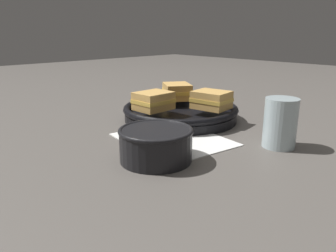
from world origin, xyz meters
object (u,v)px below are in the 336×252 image
(skillet, at_px, (180,113))
(sandwich_near_right, at_px, (211,100))
(sandwich_far_left, at_px, (177,91))
(drinking_glass, at_px, (280,123))
(sandwich_near_left, at_px, (154,101))
(soup_bowl, at_px, (156,142))
(spoon, at_px, (167,141))

(skillet, bearing_deg, sandwich_near_right, 21.09)
(sandwich_far_left, height_order, drinking_glass, drinking_glass)
(sandwich_near_left, bearing_deg, drinking_glass, 14.70)
(skillet, xyz_separation_m, sandwich_far_left, (-0.07, 0.06, 0.04))
(soup_bowl, relative_size, drinking_glass, 1.34)
(sandwich_near_right, xyz_separation_m, drinking_glass, (0.22, -0.04, -0.01))
(spoon, distance_m, drinking_glass, 0.24)
(spoon, xyz_separation_m, sandwich_far_left, (-0.19, 0.22, 0.06))
(skillet, bearing_deg, drinking_glass, -1.01)
(sandwich_near_right, relative_size, sandwich_far_left, 0.86)
(skillet, bearing_deg, sandwich_near_left, -98.91)
(spoon, relative_size, skillet, 0.45)
(spoon, distance_m, sandwich_near_left, 0.17)
(soup_bowl, xyz_separation_m, sandwich_near_right, (-0.09, 0.28, 0.03))
(sandwich_near_left, bearing_deg, sandwich_far_left, 111.09)
(spoon, bearing_deg, drinking_glass, 69.27)
(spoon, bearing_deg, sandwich_far_left, 156.74)
(spoon, xyz_separation_m, sandwich_near_left, (-0.14, 0.08, 0.06))
(soup_bowl, relative_size, sandwich_near_right, 1.40)
(sandwich_near_left, bearing_deg, sandwich_near_right, 51.09)
(skillet, height_order, sandwich_near_left, sandwich_near_left)
(sandwich_far_left, distance_m, drinking_glass, 0.37)
(sandwich_near_right, height_order, sandwich_far_left, same)
(spoon, height_order, sandwich_far_left, sandwich_far_left)
(sandwich_near_right, bearing_deg, sandwich_near_left, -128.91)
(sandwich_far_left, xyz_separation_m, drinking_glass, (0.37, -0.06, -0.01))
(sandwich_near_right, bearing_deg, spoon, -78.72)
(soup_bowl, xyz_separation_m, sandwich_far_left, (-0.24, 0.30, 0.03))
(sandwich_near_left, bearing_deg, skillet, 81.09)
(soup_bowl, distance_m, spoon, 0.10)
(sandwich_near_right, relative_size, drinking_glass, 0.96)
(soup_bowl, distance_m, sandwich_far_left, 0.39)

